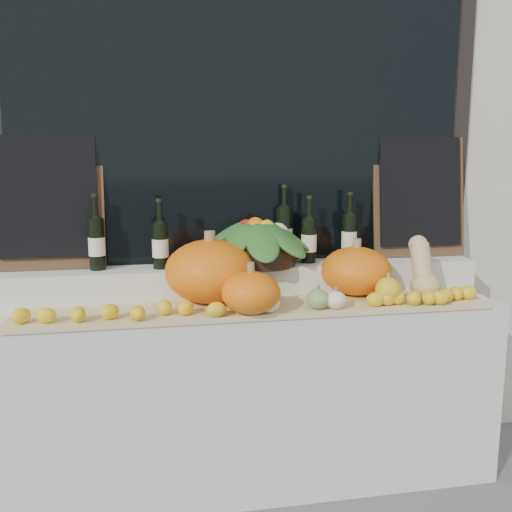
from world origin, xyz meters
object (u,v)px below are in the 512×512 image
(pumpkin_right, at_px, (356,271))
(produce_bowl, at_px, (255,241))
(wine_bottle_tall, at_px, (284,234))
(pumpkin_left, at_px, (210,271))
(butternut_squash, at_px, (423,272))

(pumpkin_right, height_order, produce_bowl, produce_bowl)
(produce_bowl, xyz_separation_m, wine_bottle_tall, (0.16, 0.06, 0.02))
(pumpkin_left, xyz_separation_m, pumpkin_right, (0.70, 0.01, -0.03))
(produce_bowl, bearing_deg, pumpkin_left, -146.19)
(pumpkin_right, xyz_separation_m, butternut_squash, (0.28, -0.12, 0.01))
(pumpkin_right, xyz_separation_m, produce_bowl, (-0.46, 0.15, 0.14))
(produce_bowl, bearing_deg, butternut_squash, -19.65)
(pumpkin_right, relative_size, wine_bottle_tall, 0.88)
(produce_bowl, relative_size, wine_bottle_tall, 1.54)
(pumpkin_left, bearing_deg, wine_bottle_tall, 29.54)
(wine_bottle_tall, bearing_deg, produce_bowl, -157.67)
(pumpkin_left, height_order, pumpkin_right, pumpkin_left)
(produce_bowl, bearing_deg, pumpkin_right, -17.50)
(pumpkin_left, bearing_deg, produce_bowl, 33.81)
(butternut_squash, relative_size, wine_bottle_tall, 0.75)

